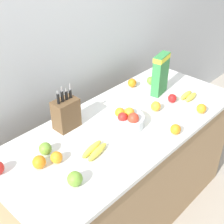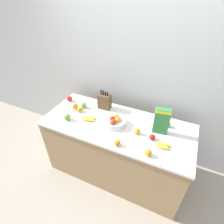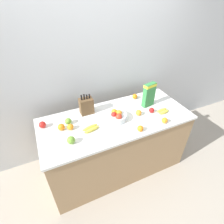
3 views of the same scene
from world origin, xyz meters
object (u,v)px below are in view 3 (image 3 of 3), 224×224
(banana_bunch_left, at_px, (163,111))
(apple_front, at_px, (152,110))
(apple_rightmost, at_px, (71,140))
(orange_mid_right, at_px, (165,120))
(cereal_box, at_px, (149,94))
(knife_block, at_px, (86,106))
(apple_leftmost, at_px, (68,121))
(fruit_bowl, at_px, (116,116))
(apple_by_knife_block, at_px, (147,97))
(banana_bunch_right, at_px, (91,128))
(orange_back_center, at_px, (139,113))
(orange_front_right, at_px, (135,96))
(orange_by_cereal, at_px, (70,127))
(apple_near_bananas, at_px, (42,125))
(orange_mid_left, at_px, (61,127))
(orange_front_left, at_px, (140,128))

(banana_bunch_left, bearing_deg, apple_front, 154.97)
(apple_rightmost, relative_size, orange_mid_right, 1.18)
(cereal_box, xyz_separation_m, apple_rightmost, (-1.11, -0.26, -0.13))
(cereal_box, height_order, orange_mid_right, cereal_box)
(knife_block, distance_m, apple_leftmost, 0.30)
(apple_leftmost, bearing_deg, banana_bunch_left, -13.50)
(fruit_bowl, height_order, apple_by_knife_block, fruit_bowl)
(banana_bunch_right, height_order, orange_back_center, orange_back_center)
(apple_by_knife_block, xyz_separation_m, orange_front_right, (-0.14, 0.08, 0.00))
(apple_rightmost, distance_m, orange_by_cereal, 0.22)
(banana_bunch_left, relative_size, apple_near_bananas, 1.99)
(apple_by_knife_block, height_order, orange_mid_left, orange_mid_left)
(cereal_box, height_order, apple_by_knife_block, cereal_box)
(apple_by_knife_block, bearing_deg, orange_back_center, -137.60)
(banana_bunch_left, distance_m, apple_front, 0.15)
(apple_near_bananas, distance_m, apple_front, 1.32)
(orange_back_center, bearing_deg, knife_block, 151.32)
(orange_front_left, xyz_separation_m, orange_back_center, (0.14, 0.26, 0.00))
(orange_front_left, xyz_separation_m, orange_mid_left, (-0.79, 0.38, 0.00))
(orange_mid_left, bearing_deg, orange_by_cereal, -21.09)
(orange_by_cereal, bearing_deg, banana_bunch_right, -26.55)
(apple_near_bananas, bearing_deg, orange_mid_right, -21.15)
(cereal_box, distance_m, orange_mid_left, 1.16)
(apple_front, distance_m, orange_front_right, 0.38)
(fruit_bowl, height_order, banana_bunch_right, fruit_bowl)
(orange_mid_right, bearing_deg, orange_front_right, 93.94)
(cereal_box, bearing_deg, orange_front_left, -143.41)
(apple_near_bananas, bearing_deg, cereal_box, -4.94)
(cereal_box, bearing_deg, banana_bunch_right, 179.14)
(banana_bunch_right, height_order, orange_mid_left, orange_mid_left)
(banana_bunch_right, bearing_deg, orange_front_left, -26.24)
(fruit_bowl, relative_size, apple_by_knife_block, 3.70)
(orange_back_center, bearing_deg, apple_by_knife_block, 42.40)
(apple_rightmost, relative_size, orange_by_cereal, 1.18)
(apple_near_bananas, bearing_deg, apple_leftmost, -12.01)
(orange_front_left, bearing_deg, apple_front, 37.11)
(fruit_bowl, xyz_separation_m, orange_front_left, (0.15, -0.29, -0.01))
(orange_front_right, bearing_deg, orange_front_left, -115.46)
(banana_bunch_left, distance_m, orange_back_center, 0.32)
(banana_bunch_right, relative_size, apple_leftmost, 2.57)
(orange_mid_left, bearing_deg, apple_rightmost, -78.52)
(banana_bunch_right, relative_size, apple_rightmost, 2.38)
(knife_block, height_order, orange_mid_left, knife_block)
(apple_front, bearing_deg, orange_mid_left, 172.62)
(fruit_bowl, distance_m, orange_back_center, 0.29)
(apple_by_knife_block, height_order, apple_front, apple_by_knife_block)
(banana_bunch_left, bearing_deg, orange_front_right, 109.41)
(cereal_box, bearing_deg, apple_leftmost, 166.02)
(orange_back_center, height_order, orange_mid_right, orange_back_center)
(apple_by_knife_block, xyz_separation_m, apple_front, (-0.12, -0.29, -0.00))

